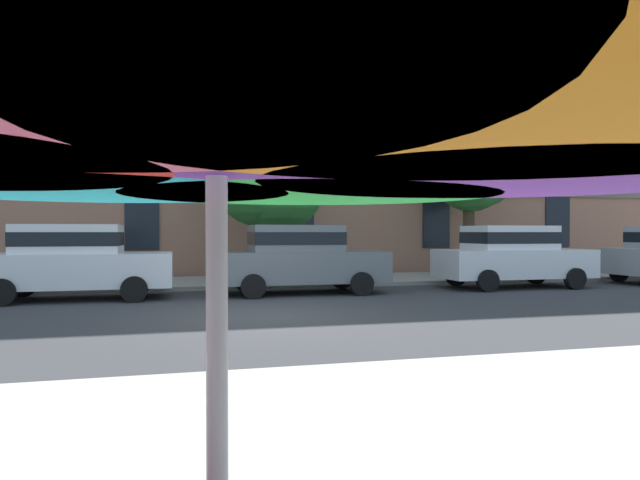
# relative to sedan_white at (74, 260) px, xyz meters

# --- Properties ---
(ground_plane) EXTENTS (120.00, 120.00, 0.00)m
(ground_plane) POSITION_rel_sedan_white_xyz_m (3.89, -3.70, -0.95)
(ground_plane) COLOR #38383A
(sidewalk_far) EXTENTS (56.00, 3.60, 0.12)m
(sidewalk_far) POSITION_rel_sedan_white_xyz_m (3.89, 3.10, -0.89)
(sidewalk_far) COLOR #9E998E
(sidewalk_far) RESTS_ON ground
(apartment_building) EXTENTS (42.68, 12.08, 19.20)m
(apartment_building) POSITION_rel_sedan_white_xyz_m (3.89, 11.29, 8.65)
(apartment_building) COLOR #A87056
(apartment_building) RESTS_ON ground
(sedan_white) EXTENTS (4.40, 1.98, 1.78)m
(sedan_white) POSITION_rel_sedan_white_xyz_m (0.00, 0.00, 0.00)
(sedan_white) COLOR silver
(sedan_white) RESTS_ON ground
(sedan_gray) EXTENTS (4.40, 1.98, 1.78)m
(sedan_gray) POSITION_rel_sedan_white_xyz_m (5.44, 0.00, 0.00)
(sedan_gray) COLOR slate
(sedan_gray) RESTS_ON ground
(sedan_white_midblock) EXTENTS (4.40, 1.98, 1.78)m
(sedan_white_midblock) POSITION_rel_sedan_white_xyz_m (11.71, 0.00, 0.00)
(sedan_white_midblock) COLOR silver
(sedan_white_midblock) RESTS_ON ground
(street_tree_middle) EXTENTS (3.41, 2.87, 4.57)m
(street_tree_middle) POSITION_rel_sedan_white_xyz_m (5.07, 2.90, 2.20)
(street_tree_middle) COLOR #4C3823
(street_tree_middle) RESTS_ON ground
(street_tree_right) EXTENTS (3.23, 3.23, 5.64)m
(street_tree_right) POSITION_rel_sedan_white_xyz_m (12.32, 3.21, 2.90)
(street_tree_right) COLOR #4C3823
(street_tree_right) RESTS_ON ground
(patio_umbrella) EXTENTS (3.37, 3.13, 2.20)m
(patio_umbrella) POSITION_rel_sedan_white_xyz_m (2.49, -12.70, 0.99)
(patio_umbrella) COLOR silver
(patio_umbrella) RESTS_ON ground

